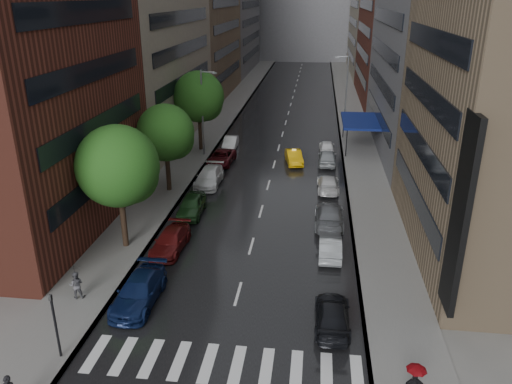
% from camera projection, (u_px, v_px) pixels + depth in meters
% --- Properties ---
extents(ground, '(220.00, 220.00, 0.00)m').
position_uv_depth(ground, '(226.00, 337.00, 25.53)').
color(ground, gray).
rests_on(ground, ground).
extents(road, '(14.00, 140.00, 0.01)m').
position_uv_depth(road, '(288.00, 116.00, 71.63)').
color(road, black).
rests_on(road, ground).
extents(sidewalk_left, '(4.00, 140.00, 0.15)m').
position_uv_depth(sidewalk_left, '(226.00, 114.00, 72.62)').
color(sidewalk_left, gray).
rests_on(sidewalk_left, ground).
extents(sidewalk_right, '(4.00, 140.00, 0.15)m').
position_uv_depth(sidewalk_right, '(351.00, 117.00, 70.58)').
color(sidewalk_right, gray).
rests_on(sidewalk_right, ground).
extents(crosswalk, '(13.15, 2.80, 0.01)m').
position_uv_depth(crosswalk, '(223.00, 364.00, 23.66)').
color(crosswalk, silver).
rests_on(crosswalk, ground).
extents(buildings_right, '(8.05, 109.10, 36.00)m').
position_uv_depth(buildings_right, '(399.00, 4.00, 70.54)').
color(buildings_right, '#937A5B').
rests_on(buildings_right, ground).
extents(tree_near, '(5.43, 5.43, 8.65)m').
position_uv_depth(tree_near, '(118.00, 166.00, 32.42)').
color(tree_near, '#382619').
rests_on(tree_near, ground).
extents(tree_mid, '(4.91, 4.91, 7.82)m').
position_uv_depth(tree_mid, '(165.00, 133.00, 42.42)').
color(tree_mid, '#382619').
rests_on(tree_mid, ground).
extents(tree_far, '(5.52, 5.52, 8.79)m').
position_uv_depth(tree_far, '(199.00, 97.00, 53.73)').
color(tree_far, '#382619').
rests_on(tree_far, ground).
extents(taxi, '(2.26, 4.43, 1.39)m').
position_uv_depth(taxi, '(294.00, 157.00, 51.39)').
color(taxi, '#E5A60C').
rests_on(taxi, ground).
extents(parked_cars_left, '(2.58, 35.27, 1.56)m').
position_uv_depth(parked_cars_left, '(198.00, 196.00, 41.48)').
color(parked_cars_left, '#0E1B42').
rests_on(parked_cars_left, ground).
extents(parked_cars_right, '(2.16, 35.47, 1.54)m').
position_uv_depth(parked_cars_right, '(329.00, 198.00, 40.98)').
color(parked_cars_right, black).
rests_on(parked_cars_right, ground).
extents(ped_black_umbrella, '(0.96, 0.98, 2.09)m').
position_uv_depth(ped_black_umbrella, '(75.00, 279.00, 28.16)').
color(ped_black_umbrella, '#545459').
rests_on(ped_black_umbrella, sidewalk_left).
extents(ped_red_umbrella, '(0.98, 0.82, 2.01)m').
position_uv_depth(ped_red_umbrella, '(415.00, 381.00, 20.78)').
color(ped_red_umbrella, black).
rests_on(ped_red_umbrella, sidewalk_right).
extents(traffic_light, '(0.18, 0.15, 3.45)m').
position_uv_depth(traffic_light, '(55.00, 320.00, 23.23)').
color(traffic_light, black).
rests_on(traffic_light, sidewalk_left).
extents(street_lamp_left, '(1.74, 0.22, 9.00)m').
position_uv_depth(street_lamp_left, '(203.00, 111.00, 52.25)').
color(street_lamp_left, gray).
rests_on(street_lamp_left, sidewalk_left).
extents(street_lamp_right, '(1.74, 0.22, 9.00)m').
position_uv_depth(street_lamp_right, '(346.00, 89.00, 64.33)').
color(street_lamp_right, gray).
rests_on(street_lamp_right, sidewalk_right).
extents(awning, '(4.00, 8.00, 3.12)m').
position_uv_depth(awning, '(360.00, 121.00, 55.62)').
color(awning, navy).
rests_on(awning, sidewalk_right).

